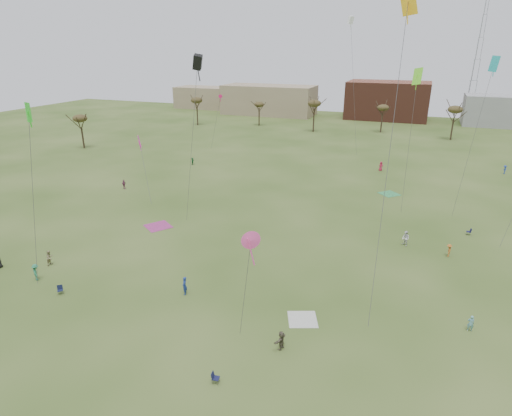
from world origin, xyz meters
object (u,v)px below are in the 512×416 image
(flyer_near_center, at_px, (36,272))
(flyer_near_right, at_px, (185,286))
(radio_tower, at_px, (477,58))
(camp_chair_center, at_px, (216,380))
(camp_chair_right, at_px, (469,233))
(camp_chair_left, at_px, (60,292))

(flyer_near_center, relative_size, flyer_near_right, 0.96)
(flyer_near_right, height_order, radio_tower, radio_tower)
(flyer_near_center, distance_m, camp_chair_center, 24.54)
(flyer_near_center, relative_size, radio_tower, 0.04)
(camp_chair_right, distance_m, radio_tower, 100.69)
(flyer_near_center, bearing_deg, camp_chair_center, -157.40)
(flyer_near_center, height_order, camp_chair_left, flyer_near_center)
(camp_chair_left, relative_size, camp_chair_center, 1.00)
(flyer_near_right, distance_m, camp_chair_left, 12.23)
(flyer_near_right, bearing_deg, camp_chair_center, 10.76)
(camp_chair_right, xyz_separation_m, radio_tower, (6.18, 98.70, 18.95))
(camp_chair_left, relative_size, camp_chair_right, 1.00)
(flyer_near_right, distance_m, camp_chair_center, 12.40)
(radio_tower, bearing_deg, flyer_near_center, -111.00)
(camp_chair_center, relative_size, camp_chair_right, 1.00)
(camp_chair_right, bearing_deg, flyer_near_center, -64.37)
(flyer_near_center, height_order, camp_chair_right, flyer_near_center)
(camp_chair_center, relative_size, radio_tower, 0.02)
(camp_chair_right, bearing_deg, radio_tower, 168.21)
(flyer_near_right, relative_size, radio_tower, 0.05)
(camp_chair_center, bearing_deg, flyer_near_right, 31.57)
(camp_chair_left, distance_m, radio_tower, 137.32)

